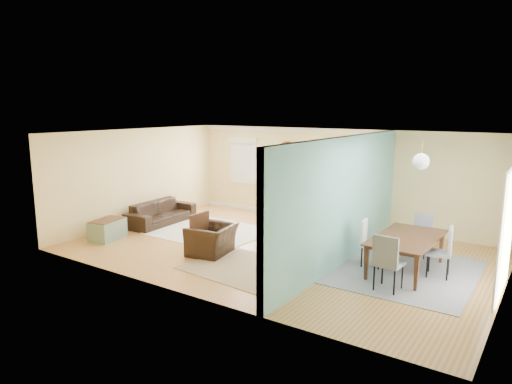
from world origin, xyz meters
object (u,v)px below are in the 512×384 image
credenza (353,227)px  dining_table (408,254)px  sofa (161,212)px  green_chair (323,217)px  eames_chair (212,240)px

credenza → dining_table: size_ratio=0.79×
credenza → dining_table: credenza is taller
sofa → green_chair: 4.43m
dining_table → green_chair: bearing=55.8°
sofa → credenza: credenza is taller
sofa → credenza: 5.26m
eames_chair → sofa: bearing=-124.7°
eames_chair → dining_table: (3.85, 1.29, 0.02)m
credenza → dining_table: bearing=-36.4°
eames_chair → green_chair: bearing=150.2°
sofa → eames_chair: 3.16m
eames_chair → dining_table: bearing=97.9°
green_chair → dining_table: 3.34m
sofa → dining_table: dining_table is taller
eames_chair → dining_table: dining_table is taller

